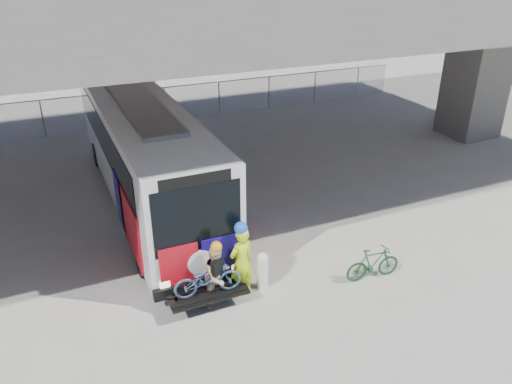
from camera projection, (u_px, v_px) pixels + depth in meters
ground at (232, 229)px, 16.26m from camera, size 160.00×160.00×0.00m
bus at (144, 147)px, 17.13m from camera, size 2.67×12.92×3.69m
overpass at (184, 5)px, 16.69m from camera, size 40.00×16.00×7.95m
chainlink_fence at (145, 97)px, 25.51m from camera, size 30.00×0.06×30.00m
bollard at (263, 269)px, 13.18m from camera, size 0.29×0.29×1.10m
cyclist_hivis at (241, 260)px, 12.76m from camera, size 0.81×0.64×2.16m
cyclist_tan at (217, 275)px, 12.49m from camera, size 1.01×0.94×1.83m
bike_parked at (373, 264)px, 13.62m from camera, size 1.64×0.60×0.96m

